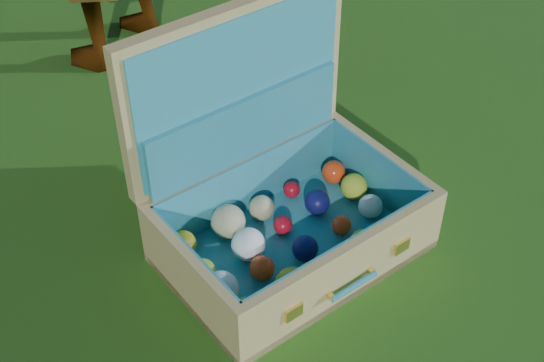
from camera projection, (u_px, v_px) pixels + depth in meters
The scene contains 2 objects.
ground at pixel (219, 229), 2.03m from camera, with size 60.00×60.00×0.00m, color #215114.
suitcase at pixel (273, 189), 1.89m from camera, with size 0.65×0.50×0.61m.
Camera 1 is at (-0.79, -1.21, 1.44)m, focal length 50.00 mm.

